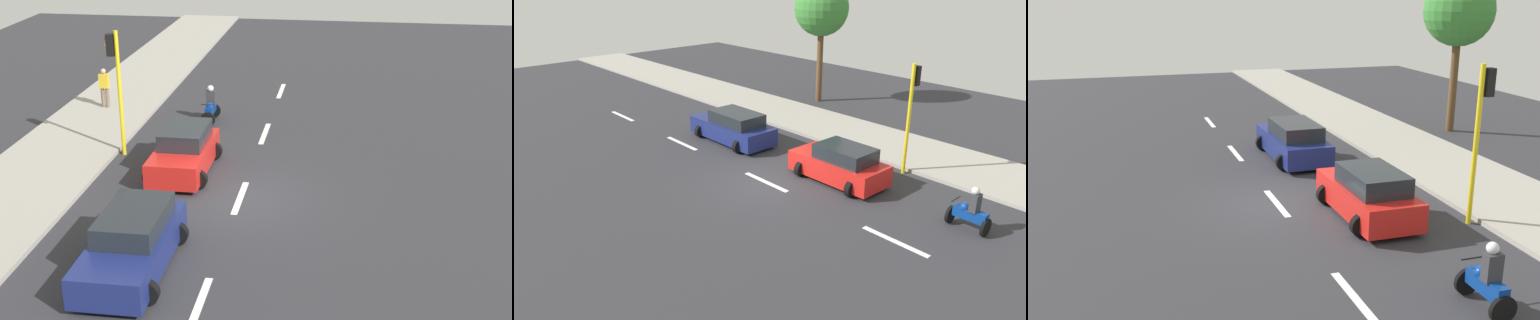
# 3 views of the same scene
# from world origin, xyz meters

# --- Properties ---
(ground_plane) EXTENTS (40.00, 60.00, 0.10)m
(ground_plane) POSITION_xyz_m (0.00, 0.00, -0.05)
(ground_plane) COLOR #2D2D33
(sidewalk) EXTENTS (4.00, 60.00, 0.15)m
(sidewalk) POSITION_xyz_m (7.00, 0.00, 0.07)
(sidewalk) COLOR #9E998E
(sidewalk) RESTS_ON ground
(lane_stripe_far_north) EXTENTS (0.20, 2.40, 0.01)m
(lane_stripe_far_north) POSITION_xyz_m (0.00, -12.00, 0.01)
(lane_stripe_far_north) COLOR white
(lane_stripe_far_north) RESTS_ON ground
(lane_stripe_north) EXTENTS (0.20, 2.40, 0.01)m
(lane_stripe_north) POSITION_xyz_m (0.00, -6.00, 0.01)
(lane_stripe_north) COLOR white
(lane_stripe_north) RESTS_ON ground
(lane_stripe_mid) EXTENTS (0.20, 2.40, 0.01)m
(lane_stripe_mid) POSITION_xyz_m (0.00, 0.00, 0.01)
(lane_stripe_mid) COLOR white
(lane_stripe_mid) RESTS_ON ground
(lane_stripe_south) EXTENTS (0.20, 2.40, 0.01)m
(lane_stripe_south) POSITION_xyz_m (0.00, 6.00, 0.01)
(lane_stripe_south) COLOR white
(lane_stripe_south) RESTS_ON ground
(car_dark_blue) EXTENTS (2.22, 4.46, 1.52)m
(car_dark_blue) POSITION_xyz_m (2.01, 4.57, 0.71)
(car_dark_blue) COLOR navy
(car_dark_blue) RESTS_ON ground
(car_red) EXTENTS (2.13, 3.89, 1.52)m
(car_red) POSITION_xyz_m (2.21, -1.86, 0.71)
(car_red) COLOR red
(car_red) RESTS_ON ground
(motorcycle) EXTENTS (0.60, 1.30, 1.53)m
(motorcycle) POSITION_xyz_m (2.38, -7.14, 0.64)
(motorcycle) COLOR black
(motorcycle) RESTS_ON ground
(pedestrian_near_signal) EXTENTS (0.40, 0.24, 1.69)m
(pedestrian_near_signal) POSITION_xyz_m (7.16, -8.03, 1.06)
(pedestrian_near_signal) COLOR #72604C
(pedestrian_near_signal) RESTS_ON sidewalk
(traffic_light_corner) EXTENTS (0.49, 0.24, 4.50)m
(traffic_light_corner) POSITION_xyz_m (4.85, -3.10, 2.93)
(traffic_light_corner) COLOR yellow
(traffic_light_corner) RESTS_ON ground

